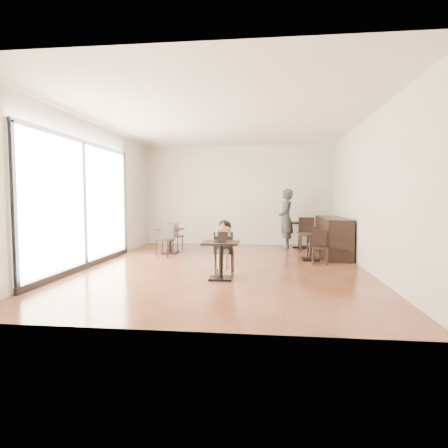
# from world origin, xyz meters

# --- Properties ---
(floor) EXTENTS (6.00, 8.00, 0.01)m
(floor) POSITION_xyz_m (0.00, 0.00, 0.00)
(floor) COLOR brown
(floor) RESTS_ON ground
(ceiling) EXTENTS (6.00, 8.00, 0.01)m
(ceiling) POSITION_xyz_m (0.00, 0.00, 3.20)
(ceiling) COLOR white
(ceiling) RESTS_ON floor
(wall_back) EXTENTS (6.00, 0.01, 3.20)m
(wall_back) POSITION_xyz_m (0.00, 4.00, 1.60)
(wall_back) COLOR silver
(wall_back) RESTS_ON floor
(wall_front) EXTENTS (6.00, 0.01, 3.20)m
(wall_front) POSITION_xyz_m (0.00, -4.00, 1.60)
(wall_front) COLOR silver
(wall_front) RESTS_ON floor
(wall_left) EXTENTS (0.01, 8.00, 3.20)m
(wall_left) POSITION_xyz_m (-3.00, 0.00, 1.60)
(wall_left) COLOR silver
(wall_left) RESTS_ON floor
(wall_right) EXTENTS (0.01, 8.00, 3.20)m
(wall_right) POSITION_xyz_m (3.00, 0.00, 1.60)
(wall_right) COLOR silver
(wall_right) RESTS_ON floor
(storefront_window) EXTENTS (0.04, 4.50, 2.60)m
(storefront_window) POSITION_xyz_m (-2.97, -0.50, 1.40)
(storefront_window) COLOR white
(storefront_window) RESTS_ON floor
(child_table) EXTENTS (0.67, 0.67, 0.71)m
(child_table) POSITION_xyz_m (0.08, -1.23, 0.35)
(child_table) COLOR black
(child_table) RESTS_ON floor
(child_chair) EXTENTS (0.38, 0.38, 0.85)m
(child_chair) POSITION_xyz_m (0.08, -0.68, 0.43)
(child_chair) COLOR black
(child_chair) RESTS_ON floor
(child) EXTENTS (0.38, 0.53, 1.07)m
(child) POSITION_xyz_m (0.08, -0.68, 0.53)
(child) COLOR slate
(child) RESTS_ON child_chair
(plate) EXTENTS (0.24, 0.24, 0.01)m
(plate) POSITION_xyz_m (0.08, -1.33, 0.71)
(plate) COLOR black
(plate) RESTS_ON child_table
(pizza_slice) EXTENTS (0.25, 0.19, 0.06)m
(pizza_slice) POSITION_xyz_m (0.08, -0.87, 0.93)
(pizza_slice) COLOR #D0C16E
(pizza_slice) RESTS_ON child
(adult_patron) EXTENTS (0.45, 0.66, 1.78)m
(adult_patron) POSITION_xyz_m (1.50, 3.22, 0.89)
(adult_patron) COLOR #3B3C41
(adult_patron) RESTS_ON floor
(cafe_table_mid) EXTENTS (0.67, 0.67, 0.65)m
(cafe_table_mid) POSITION_xyz_m (1.99, 1.14, 0.33)
(cafe_table_mid) COLOR black
(cafe_table_mid) RESTS_ON floor
(cafe_table_left) EXTENTS (0.77, 0.77, 0.68)m
(cafe_table_left) POSITION_xyz_m (-1.70, 1.85, 0.34)
(cafe_table_left) COLOR black
(cafe_table_left) RESTS_ON floor
(cafe_table_back) EXTENTS (0.76, 0.76, 0.78)m
(cafe_table_back) POSITION_xyz_m (1.93, 3.50, 0.39)
(cafe_table_back) COLOR black
(cafe_table_back) RESTS_ON floor
(chair_mid_a) EXTENTS (0.38, 0.38, 0.78)m
(chair_mid_a) POSITION_xyz_m (2.12, 1.69, 0.39)
(chair_mid_a) COLOR black
(chair_mid_a) RESTS_ON floor
(chair_mid_b) EXTENTS (0.38, 0.38, 0.78)m
(chair_mid_b) POSITION_xyz_m (2.12, 0.59, 0.39)
(chair_mid_b) COLOR black
(chair_mid_b) RESTS_ON floor
(chair_left_a) EXTENTS (0.44, 0.44, 0.82)m
(chair_left_a) POSITION_xyz_m (-1.70, 2.40, 0.41)
(chair_left_a) COLOR black
(chair_left_a) RESTS_ON floor
(chair_left_b) EXTENTS (0.44, 0.44, 0.82)m
(chair_left_b) POSITION_xyz_m (-1.70, 1.30, 0.41)
(chair_left_b) COLOR black
(chair_left_b) RESTS_ON floor
(chair_back_a) EXTENTS (0.43, 0.43, 0.94)m
(chair_back_a) POSITION_xyz_m (2.09, 3.50, 0.47)
(chair_back_a) COLOR black
(chair_back_a) RESTS_ON floor
(chair_back_b) EXTENTS (0.43, 0.43, 0.94)m
(chair_back_b) POSITION_xyz_m (2.09, 2.97, 0.47)
(chair_back_b) COLOR black
(chair_back_b) RESTS_ON floor
(service_counter) EXTENTS (0.60, 2.40, 1.00)m
(service_counter) POSITION_xyz_m (2.65, 2.00, 0.50)
(service_counter) COLOR black
(service_counter) RESTS_ON floor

